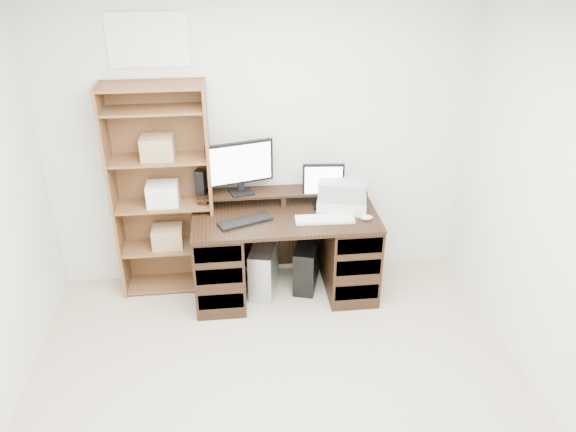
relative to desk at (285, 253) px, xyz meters
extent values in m
cube|color=white|center=(-0.17, -1.64, 2.12)|extent=(3.50, 4.00, 0.02)
cube|color=silver|center=(-0.17, 0.37, 0.86)|extent=(3.50, 0.02, 2.50)
cube|color=white|center=(-0.98, 0.35, 1.69)|extent=(0.60, 0.01, 0.40)
cube|color=black|center=(0.00, -0.01, 0.35)|extent=(1.50, 0.70, 0.03)
cube|color=black|center=(-0.55, -0.01, -0.03)|extent=(0.40, 0.66, 0.72)
cube|color=black|center=(0.55, -0.01, -0.03)|extent=(0.40, 0.66, 0.72)
cube|color=black|center=(0.00, 0.32, 0.01)|extent=(1.48, 0.02, 0.65)
cube|color=black|center=(-0.55, -0.34, -0.21)|extent=(0.36, 0.01, 0.14)
cube|color=black|center=(-0.55, -0.34, 0.03)|extent=(0.36, 0.01, 0.14)
cube|color=black|center=(-0.55, -0.34, 0.23)|extent=(0.36, 0.01, 0.14)
cube|color=black|center=(0.55, -0.34, -0.21)|extent=(0.36, 0.01, 0.14)
cube|color=black|center=(0.55, -0.34, 0.03)|extent=(0.36, 0.01, 0.14)
cube|color=black|center=(0.55, -0.34, 0.23)|extent=(0.36, 0.01, 0.14)
cube|color=black|center=(-0.65, 0.21, 0.41)|extent=(0.04, 0.20, 0.10)
cube|color=black|center=(0.00, 0.21, 0.41)|extent=(0.04, 0.20, 0.10)
cube|color=black|center=(0.65, 0.21, 0.41)|extent=(0.04, 0.20, 0.10)
cube|color=black|center=(0.00, 0.21, 0.47)|extent=(1.40, 0.22, 0.02)
cube|color=black|center=(-0.34, 0.19, 0.49)|extent=(0.21, 0.18, 0.02)
cube|color=black|center=(-0.34, 0.21, 0.55)|extent=(0.06, 0.04, 0.10)
cube|color=black|center=(-0.34, 0.21, 0.74)|extent=(0.54, 0.17, 0.35)
cube|color=white|center=(-0.34, 0.19, 0.74)|extent=(0.50, 0.13, 0.31)
cube|color=black|center=(0.33, 0.11, 0.37)|extent=(0.17, 0.14, 0.01)
cube|color=black|center=(0.33, 0.13, 0.42)|extent=(0.05, 0.03, 0.09)
cube|color=black|center=(0.33, 0.13, 0.59)|extent=(0.34, 0.06, 0.30)
cube|color=white|center=(0.33, 0.11, 0.59)|extent=(0.30, 0.03, 0.26)
cube|color=black|center=(-0.66, 0.23, 0.59)|extent=(0.11, 0.11, 0.21)
cube|color=black|center=(-0.33, -0.09, 0.37)|extent=(0.45, 0.29, 0.02)
cube|color=silver|center=(0.30, -0.13, 0.37)|extent=(0.47, 0.16, 0.02)
ellipsoid|color=silver|center=(0.64, -0.16, 0.38)|extent=(0.10, 0.07, 0.04)
cube|color=beige|center=(0.48, 0.06, 0.41)|extent=(0.45, 0.38, 0.10)
cube|color=#92979C|center=(0.48, 0.06, 0.54)|extent=(0.43, 0.35, 0.16)
cube|color=#B1B3B8|center=(-0.18, 0.05, -0.17)|extent=(0.29, 0.47, 0.43)
cube|color=black|center=(0.19, 0.07, -0.18)|extent=(0.28, 0.44, 0.41)
cube|color=#19FF33|center=(0.14, -0.12, -0.10)|extent=(0.01, 0.01, 0.01)
cube|color=brown|center=(-1.36, 0.19, 0.51)|extent=(0.02, 0.30, 1.80)
cube|color=brown|center=(-0.59, 0.19, 0.51)|extent=(0.03, 0.30, 1.80)
cube|color=brown|center=(-0.98, 0.33, 0.51)|extent=(0.80, 0.01, 1.80)
cube|color=brown|center=(-0.98, 0.19, -0.36)|extent=(0.75, 0.28, 0.02)
cube|color=brown|center=(-0.98, 0.19, 0.01)|extent=(0.75, 0.28, 0.02)
cube|color=brown|center=(-0.98, 0.19, 0.41)|extent=(0.75, 0.28, 0.02)
cube|color=brown|center=(-0.98, 0.19, 0.81)|extent=(0.75, 0.28, 0.02)
cube|color=brown|center=(-0.98, 0.19, 1.21)|extent=(0.75, 0.28, 0.02)
cube|color=brown|center=(-0.98, 0.19, 1.39)|extent=(0.75, 0.28, 0.02)
cube|color=#A07F54|center=(-0.98, 0.19, 0.11)|extent=(0.25, 0.20, 0.18)
cube|color=white|center=(-0.98, 0.19, 0.51)|extent=(0.25, 0.20, 0.18)
cube|color=#A07F54|center=(-0.98, 0.19, 0.91)|extent=(0.25, 0.20, 0.18)
camera|label=1|loc=(-0.43, -3.99, 2.48)|focal=35.00mm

